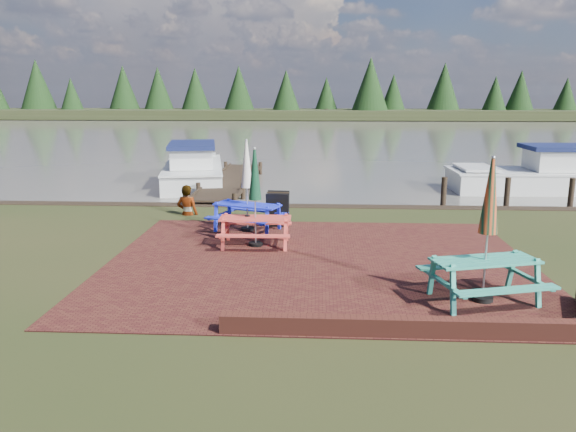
{
  "coord_description": "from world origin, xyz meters",
  "views": [
    {
      "loc": [
        -0.04,
        -10.49,
        3.6
      ],
      "look_at": [
        -0.67,
        1.1,
        1.0
      ],
      "focal_mm": 35.0,
      "sensor_mm": 36.0,
      "label": 1
    }
  ],
  "objects_px": {
    "person": "(186,185)",
    "chalkboard": "(278,209)",
    "picnic_table_red": "(255,213)",
    "boat_jetty": "(193,170)",
    "picnic_table_blue": "(247,200)",
    "picnic_table_teal": "(486,253)",
    "jetty": "(231,181)",
    "boat_near": "(550,177)"
  },
  "relations": [
    {
      "from": "person",
      "to": "chalkboard",
      "type": "bearing_deg",
      "value": 163.68
    },
    {
      "from": "picnic_table_red",
      "to": "boat_jetty",
      "type": "bearing_deg",
      "value": 109.24
    },
    {
      "from": "picnic_table_blue",
      "to": "boat_jetty",
      "type": "distance_m",
      "value": 9.17
    },
    {
      "from": "boat_jetty",
      "to": "person",
      "type": "distance_m",
      "value": 6.81
    },
    {
      "from": "picnic_table_blue",
      "to": "person",
      "type": "xyz_separation_m",
      "value": [
        -2.03,
        1.87,
        0.05
      ]
    },
    {
      "from": "boat_jetty",
      "to": "chalkboard",
      "type": "bearing_deg",
      "value": -74.05
    },
    {
      "from": "picnic_table_blue",
      "to": "boat_jetty",
      "type": "relative_size",
      "value": 0.34
    },
    {
      "from": "picnic_table_blue",
      "to": "chalkboard",
      "type": "height_order",
      "value": "picnic_table_blue"
    },
    {
      "from": "picnic_table_blue",
      "to": "picnic_table_teal",
      "type": "bearing_deg",
      "value": -24.8
    },
    {
      "from": "jetty",
      "to": "boat_jetty",
      "type": "height_order",
      "value": "boat_jetty"
    },
    {
      "from": "picnic_table_blue",
      "to": "boat_jetty",
      "type": "xyz_separation_m",
      "value": [
        -3.31,
        8.54,
        -0.45
      ]
    },
    {
      "from": "picnic_table_red",
      "to": "boat_jetty",
      "type": "xyz_separation_m",
      "value": [
        -3.69,
        9.99,
        -0.43
      ]
    },
    {
      "from": "boat_jetty",
      "to": "boat_near",
      "type": "distance_m",
      "value": 14.04
    },
    {
      "from": "picnic_table_blue",
      "to": "boat_near",
      "type": "bearing_deg",
      "value": 55.79
    },
    {
      "from": "picnic_table_red",
      "to": "jetty",
      "type": "distance_m",
      "value": 9.28
    },
    {
      "from": "chalkboard",
      "to": "jetty",
      "type": "bearing_deg",
      "value": 112.75
    },
    {
      "from": "picnic_table_blue",
      "to": "jetty",
      "type": "distance_m",
      "value": 7.79
    },
    {
      "from": "picnic_table_blue",
      "to": "boat_jetty",
      "type": "height_order",
      "value": "picnic_table_blue"
    },
    {
      "from": "picnic_table_teal",
      "to": "boat_near",
      "type": "distance_m",
      "value": 13.71
    },
    {
      "from": "picnic_table_red",
      "to": "person",
      "type": "distance_m",
      "value": 4.1
    },
    {
      "from": "picnic_table_teal",
      "to": "person",
      "type": "height_order",
      "value": "picnic_table_teal"
    },
    {
      "from": "boat_near",
      "to": "person",
      "type": "xyz_separation_m",
      "value": [
        -12.72,
        -5.68,
        0.5
      ]
    },
    {
      "from": "picnic_table_teal",
      "to": "picnic_table_red",
      "type": "relative_size",
      "value": 1.09
    },
    {
      "from": "picnic_table_red",
      "to": "chalkboard",
      "type": "bearing_deg",
      "value": 77.6
    },
    {
      "from": "picnic_table_teal",
      "to": "person",
      "type": "xyz_separation_m",
      "value": [
        -6.75,
        6.65,
        -0.0
      ]
    },
    {
      "from": "person",
      "to": "picnic_table_red",
      "type": "bearing_deg",
      "value": 136.1
    },
    {
      "from": "chalkboard",
      "to": "boat_near",
      "type": "relative_size",
      "value": 0.13
    },
    {
      "from": "boat_jetty",
      "to": "person",
      "type": "xyz_separation_m",
      "value": [
        1.29,
        -6.67,
        0.5
      ]
    },
    {
      "from": "picnic_table_teal",
      "to": "picnic_table_red",
      "type": "xyz_separation_m",
      "value": [
        -4.35,
        3.33,
        -0.08
      ]
    },
    {
      "from": "picnic_table_teal",
      "to": "jetty",
      "type": "xyz_separation_m",
      "value": [
        -6.35,
        12.36,
        -0.77
      ]
    },
    {
      "from": "picnic_table_teal",
      "to": "boat_jetty",
      "type": "xyz_separation_m",
      "value": [
        -8.03,
        13.32,
        -0.5
      ]
    },
    {
      "from": "picnic_table_blue",
      "to": "boat_near",
      "type": "distance_m",
      "value": 13.09
    },
    {
      "from": "picnic_table_teal",
      "to": "chalkboard",
      "type": "bearing_deg",
      "value": 111.58
    },
    {
      "from": "boat_jetty",
      "to": "person",
      "type": "relative_size",
      "value": 3.94
    },
    {
      "from": "picnic_table_blue",
      "to": "person",
      "type": "relative_size",
      "value": 1.34
    },
    {
      "from": "boat_jetty",
      "to": "person",
      "type": "height_order",
      "value": "person"
    },
    {
      "from": "picnic_table_red",
      "to": "jetty",
      "type": "height_order",
      "value": "picnic_table_red"
    },
    {
      "from": "chalkboard",
      "to": "boat_jetty",
      "type": "relative_size",
      "value": 0.14
    },
    {
      "from": "picnic_table_teal",
      "to": "boat_jetty",
      "type": "height_order",
      "value": "picnic_table_teal"
    },
    {
      "from": "chalkboard",
      "to": "picnic_table_red",
      "type": "bearing_deg",
      "value": -97.24
    },
    {
      "from": "jetty",
      "to": "chalkboard",
      "type": "bearing_deg",
      "value": -71.4
    },
    {
      "from": "jetty",
      "to": "boat_jetty",
      "type": "bearing_deg",
      "value": 150.32
    }
  ]
}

